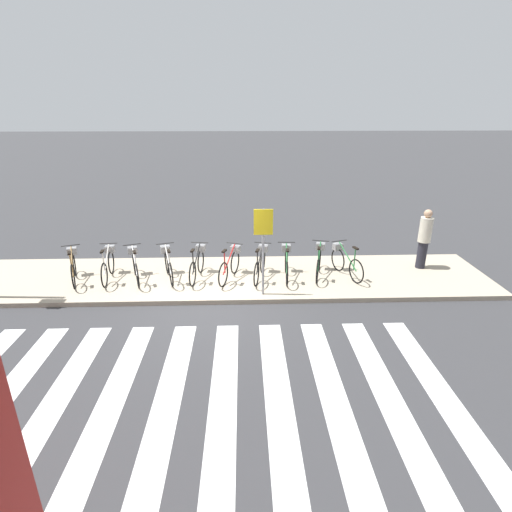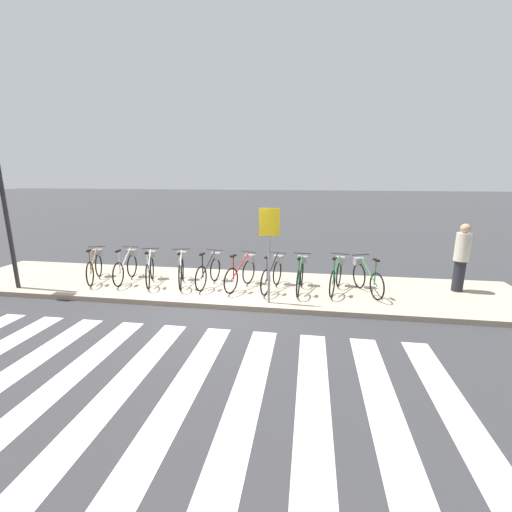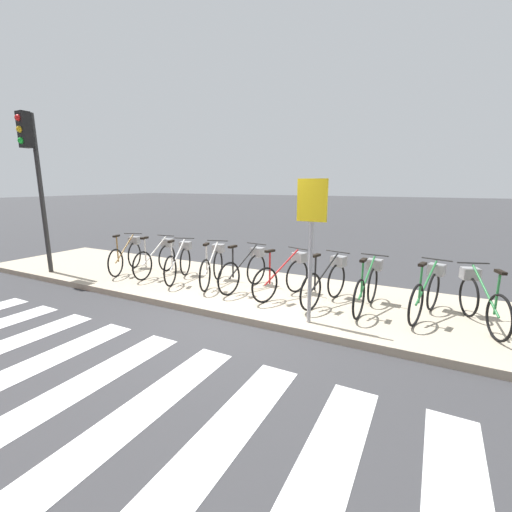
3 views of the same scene
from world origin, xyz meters
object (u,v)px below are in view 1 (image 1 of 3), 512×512
(parked_bicycle_1, at_px, (108,264))
(parked_bicycle_3, at_px, (168,263))
(parked_bicycle_2, at_px, (135,265))
(pedestrian, at_px, (424,238))
(parked_bicycle_5, at_px, (231,263))
(parked_bicycle_6, at_px, (260,263))
(parked_bicycle_9, at_px, (345,260))
(parked_bicycle_0, at_px, (73,266))
(sign_post, at_px, (263,238))
(parked_bicycle_4, at_px, (198,263))
(parked_bicycle_7, at_px, (286,262))
(parked_bicycle_8, at_px, (319,260))

(parked_bicycle_1, distance_m, parked_bicycle_3, 1.57)
(parked_bicycle_2, bearing_deg, pedestrian, 4.11)
(parked_bicycle_1, bearing_deg, parked_bicycle_5, -1.49)
(parked_bicycle_2, distance_m, parked_bicycle_6, 3.28)
(parked_bicycle_9, bearing_deg, parked_bicycle_2, -178.85)
(parked_bicycle_0, xyz_separation_m, parked_bicycle_1, (0.87, 0.10, 0.00))
(parked_bicycle_2, bearing_deg, parked_bicycle_5, 0.25)
(parked_bicycle_1, xyz_separation_m, sign_post, (4.02, -1.08, 1.04))
(parked_bicycle_0, bearing_deg, parked_bicycle_4, 1.74)
(parked_bicycle_7, distance_m, pedestrian, 3.93)
(parked_bicycle_5, relative_size, parked_bicycle_8, 0.98)
(parked_bicycle_6, xyz_separation_m, parked_bicycle_9, (2.27, 0.08, 0.00))
(parked_bicycle_0, relative_size, parked_bicycle_8, 0.97)
(parked_bicycle_4, height_order, parked_bicycle_9, same)
(pedestrian, xyz_separation_m, sign_post, (-4.54, -1.55, 0.57))
(parked_bicycle_3, relative_size, parked_bicycle_5, 1.01)
(parked_bicycle_1, distance_m, parked_bicycle_8, 5.58)
(parked_bicycle_5, relative_size, parked_bicycle_7, 0.95)
(parked_bicycle_0, bearing_deg, parked_bicycle_8, 1.32)
(parked_bicycle_7, bearing_deg, parked_bicycle_2, -179.51)
(parked_bicycle_7, bearing_deg, parked_bicycle_9, 2.80)
(parked_bicycle_1, height_order, parked_bicycle_4, same)
(parked_bicycle_3, bearing_deg, parked_bicycle_1, 178.52)
(parked_bicycle_6, distance_m, sign_post, 1.45)
(parked_bicycle_1, bearing_deg, parked_bicycle_7, -0.74)
(parked_bicycle_2, relative_size, parked_bicycle_8, 0.98)
(parked_bicycle_8, xyz_separation_m, pedestrian, (2.98, 0.42, 0.46))
(parked_bicycle_2, distance_m, parked_bicycle_4, 1.62)
(parked_bicycle_7, xyz_separation_m, parked_bicycle_9, (1.58, 0.08, 0.00))
(parked_bicycle_0, relative_size, parked_bicycle_4, 0.96)
(parked_bicycle_2, distance_m, parked_bicycle_3, 0.85)
(parked_bicycle_2, relative_size, parked_bicycle_9, 1.00)
(parked_bicycle_3, height_order, pedestrian, pedestrian)
(parked_bicycle_0, distance_m, parked_bicycle_7, 5.56)
(parked_bicycle_2, relative_size, pedestrian, 0.86)
(parked_bicycle_4, height_order, parked_bicycle_7, same)
(parked_bicycle_8, height_order, sign_post, sign_post)
(parked_bicycle_2, relative_size, parked_bicycle_4, 0.96)
(parked_bicycle_4, bearing_deg, parked_bicycle_2, -176.87)
(parked_bicycle_8, xyz_separation_m, parked_bicycle_9, (0.70, -0.03, 0.00))
(parked_bicycle_1, distance_m, parked_bicycle_6, 4.00)
(parked_bicycle_5, distance_m, parked_bicycle_6, 0.79)
(parked_bicycle_5, height_order, parked_bicycle_6, same)
(parked_bicycle_1, height_order, pedestrian, pedestrian)
(pedestrian, bearing_deg, parked_bicycle_8, -171.91)
(parked_bicycle_9, distance_m, pedestrian, 2.37)
(parked_bicycle_0, xyz_separation_m, pedestrian, (9.43, 0.57, 0.46))
(sign_post, bearing_deg, pedestrian, 18.82)
(parked_bicycle_0, height_order, parked_bicycle_2, same)
(parked_bicycle_3, bearing_deg, parked_bicycle_5, -1.50)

